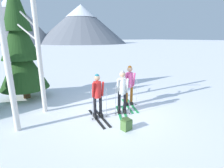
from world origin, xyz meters
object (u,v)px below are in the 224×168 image
Objects in this scene: skier_in_pink at (129,83)px; birch_tree_slender at (4,44)px; birch_tree_tall at (37,41)px; backpack_on_snow_front at (126,124)px; skier_in_white at (122,90)px; skier_in_red at (98,94)px; pine_tree_mid at (20,47)px.

birch_tree_slender is (-4.34, 0.07, 1.71)m from skier_in_pink.
birch_tree_tall is 14.27× the size of backpack_on_snow_front.
skier_in_white is 0.32× the size of birch_tree_slender.
skier_in_white reaches higher than skier_in_red.
skier_in_red is 0.31× the size of birch_tree_slender.
birch_tree_tall reaches higher than skier_in_red.
skier_in_red is 0.31× the size of pine_tree_mid.
pine_tree_mid is at bearing 102.16° from birch_tree_tall.
skier_in_white is at bearing -10.02° from birch_tree_slender.
birch_tree_tall reaches higher than backpack_on_snow_front.
backpack_on_snow_front is at bearing -63.42° from pine_tree_mid.
birch_tree_tall is 1.48m from birch_tree_slender.
backpack_on_snow_front is (-0.56, -1.10, -0.75)m from skier_in_white.
pine_tree_mid is 2.23m from birch_tree_tall.
birch_tree_slender is at bearing 150.21° from backpack_on_snow_front.
skier_in_white is 4.50× the size of backpack_on_snow_front.
skier_in_white is 0.97× the size of skier_in_pink.
birch_tree_slender reaches higher than backpack_on_snow_front.
birch_tree_tall reaches higher than birch_tree_slender.
pine_tree_mid is at bearing 119.27° from skier_in_red.
skier_in_red is 4.36× the size of backpack_on_snow_front.
skier_in_white is (0.97, -0.15, 0.04)m from skier_in_red.
birch_tree_tall reaches higher than pine_tree_mid.
birch_tree_tall is at bearing -77.84° from pine_tree_mid.
birch_tree_tall is 4.33m from backpack_on_snow_front.
skier_in_red is at bearing -10.39° from birch_tree_slender.
skier_in_pink is (0.75, 0.57, 0.06)m from skier_in_white.
birch_tree_tall is (-1.62, 1.56, 1.87)m from skier_in_red.
birch_tree_slender is (-0.55, -3.23, 0.26)m from pine_tree_mid.
skier_in_red reaches higher than backpack_on_snow_front.
skier_in_white is 0.32× the size of pine_tree_mid.
skier_in_red is 0.95× the size of skier_in_pink.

